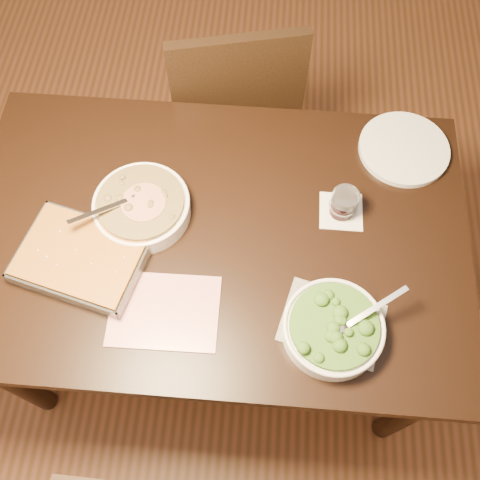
% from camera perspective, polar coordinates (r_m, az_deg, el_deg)
% --- Properties ---
extents(ground, '(4.00, 4.00, 0.00)m').
position_cam_1_polar(ground, '(2.17, -1.89, -8.37)').
color(ground, '#3E2511').
rests_on(ground, ground).
extents(table, '(1.40, 0.90, 0.75)m').
position_cam_1_polar(table, '(1.56, -2.60, -0.74)').
color(table, black).
rests_on(table, ground).
extents(magazine_a, '(0.28, 0.21, 0.01)m').
position_cam_1_polar(magazine_a, '(1.39, -8.07, -7.50)').
color(magazine_a, '#BD3643').
rests_on(magazine_a, table).
extents(magazine_b, '(0.29, 0.23, 0.00)m').
position_cam_1_polar(magazine_b, '(1.39, 9.79, -8.68)').
color(magazine_b, '#222329').
rests_on(magazine_b, table).
extents(coaster, '(0.12, 0.12, 0.00)m').
position_cam_1_polar(coaster, '(1.53, 10.72, 3.02)').
color(coaster, white).
rests_on(coaster, table).
extents(stew_bowl, '(0.27, 0.27, 0.10)m').
position_cam_1_polar(stew_bowl, '(1.49, -10.41, 3.54)').
color(stew_bowl, white).
rests_on(stew_bowl, table).
extents(broccoli_bowl, '(0.26, 0.25, 0.10)m').
position_cam_1_polar(broccoli_bowl, '(1.35, 9.90, -9.25)').
color(broccoli_bowl, white).
rests_on(broccoli_bowl, table).
extents(baking_dish, '(0.37, 0.31, 0.06)m').
position_cam_1_polar(baking_dish, '(1.47, -16.52, -1.88)').
color(baking_dish, silver).
rests_on(baking_dish, table).
extents(wine_tumbler, '(0.07, 0.07, 0.08)m').
position_cam_1_polar(wine_tumbler, '(1.49, 11.01, 3.89)').
color(wine_tumbler, black).
rests_on(wine_tumbler, coaster).
extents(dinner_plate, '(0.27, 0.27, 0.02)m').
position_cam_1_polar(dinner_plate, '(1.68, 17.07, 9.29)').
color(dinner_plate, silver).
rests_on(dinner_plate, table).
extents(chair_far, '(0.53, 0.53, 0.94)m').
position_cam_1_polar(chair_far, '(2.03, -0.65, 14.33)').
color(chair_far, black).
rests_on(chair_far, ground).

